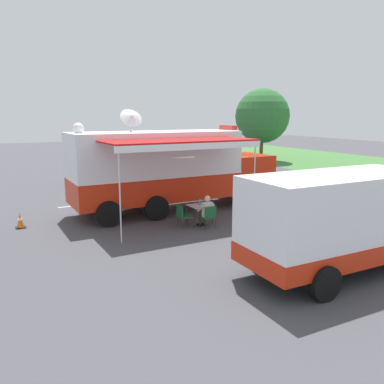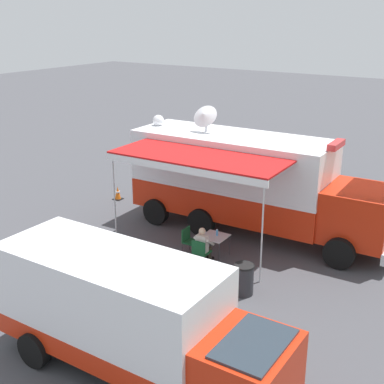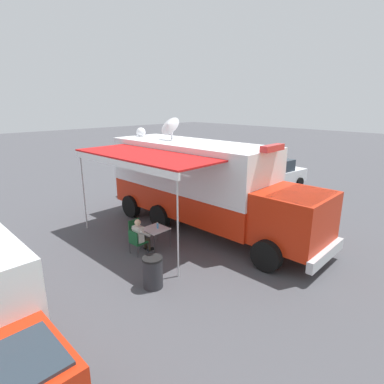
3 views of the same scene
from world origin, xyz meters
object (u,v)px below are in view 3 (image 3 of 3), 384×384
Objects in this scene: folding_chair_at_table at (136,240)px; trash_bin at (153,272)px; water_bottle at (158,226)px; car_behind_truck at (274,174)px; folding_chair_beside_table at (136,229)px; seated_responder at (140,235)px; folding_table at (155,230)px; command_truck at (203,183)px; traffic_cone at (120,192)px.

folding_chair_at_table is 2.14m from trash_bin.
car_behind_truck is (-10.03, -1.46, 0.05)m from water_bottle.
water_bottle is at bearing 108.91° from folding_chair_beside_table.
water_bottle reaches higher than folding_chair_beside_table.
seated_responder is at bearing 7.28° from car_behind_truck.
folding_table is at bearing 105.57° from folding_chair_beside_table.
car_behind_truck is (-11.72, -3.35, 0.42)m from trash_bin.
command_truck is 11.00× the size of folding_chair_at_table.
water_bottle is 0.05× the size of car_behind_truck.
water_bottle is 0.26× the size of folding_chair_beside_table.
water_bottle is at bearing 174.33° from folding_chair_at_table.
folding_table is 6.81m from traffic_cone.
folding_table is 10.20m from car_behind_truck.
command_truck reaches higher than folding_chair_beside_table.
folding_chair_beside_table reaches higher than folding_table.
seated_responder reaches higher than trash_bin.
car_behind_truck reaches higher than traffic_cone.
seated_responder reaches higher than traffic_cone.
seated_responder is 7.01m from traffic_cone.
traffic_cone is at bearing -89.75° from command_truck.
folding_chair_beside_table is 6.12m from traffic_cone.
water_bottle is at bearing 172.24° from seated_responder.
traffic_cone is 0.13× the size of car_behind_truck.
folding_table is 3.69× the size of water_bottle.
traffic_cone is (-4.10, -8.26, -0.18)m from trash_bin.
seated_responder is at bearing 65.00° from folding_chair_beside_table.
seated_responder reaches higher than folding_chair_beside_table.
seated_responder is 2.16× the size of traffic_cone.
water_bottle reaches higher than trash_bin.
seated_responder is (0.37, 0.80, 0.14)m from folding_chair_beside_table.
seated_responder is 1.37× the size of trash_bin.
trash_bin is at bearing 63.09° from seated_responder.
folding_chair_at_table is (3.31, 0.03, -1.43)m from command_truck.
traffic_cone is (-2.42, -6.37, -0.55)m from water_bottle.
folding_chair_beside_table is 10.36m from car_behind_truck.
water_bottle is at bearing 2.71° from command_truck.
car_behind_truck is (-7.59, -1.35, -1.06)m from command_truck.
command_truck is at bearing 10.06° from car_behind_truck.
traffic_cone is at bearing -32.81° from car_behind_truck.
water_bottle is 0.93m from folding_chair_at_table.
seated_responder reaches higher than folding_table.
traffic_cone is (-3.29, -6.29, -0.23)m from folding_chair_at_table.
command_truck is 2.69m from water_bottle.
folding_chair_at_table is 0.99m from folding_chair_beside_table.
trash_bin is (1.38, 2.79, -0.06)m from folding_chair_beside_table.
folding_chair_beside_table is 0.90m from seated_responder.
trash_bin is 0.21× the size of car_behind_truck.
folding_chair_at_table reaches higher than traffic_cone.
seated_responder is at bearing -178.06° from folding_chair_at_table.
folding_chair_at_table is 0.23m from seated_responder.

